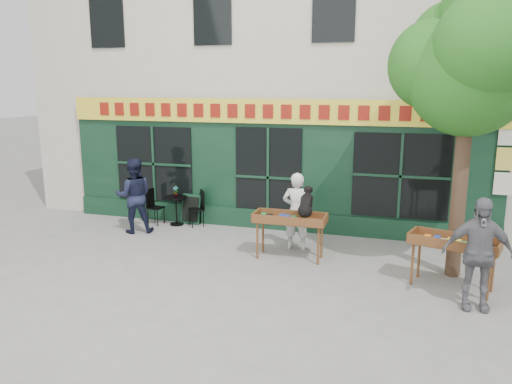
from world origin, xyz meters
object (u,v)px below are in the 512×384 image
woman (297,211)px  man_right (478,254)px  dog (306,201)px  book_cart_right (454,245)px  book_cart_center (290,221)px  bistro_table (176,205)px  man_left (134,196)px

woman → man_right: (3.48, -2.12, 0.07)m
dog → woman: 0.89m
dog → book_cart_right: 2.94m
book_cart_right → woman: bearing=173.1°
book_cart_center → dog: bearing=-8.6°
book_cart_center → bistro_table: book_cart_center is taller
book_cart_center → book_cart_right: bearing=-13.2°
bistro_table → man_left: size_ratio=0.41×
bistro_table → man_right: bearing=-24.4°
book_cart_right → bistro_table: bearing=176.6°
dog → bistro_table: 4.24m
book_cart_right → man_left: man_left is taller
book_cart_right → book_cart_center: bearing=-176.4°
woman → book_cart_right: (3.18, -1.37, -0.05)m
dog → bistro_table: dog is taller
book_cart_center → dog: dog is taller
man_right → bistro_table: (-6.93, 3.14, -0.40)m
bistro_table → man_left: man_left is taller
woman → book_cart_center: bearing=89.5°
book_cart_right → dog: bearing=-176.9°
bistro_table → dog: bearing=-24.3°
dog → man_right: 3.45m
book_cart_center → dog: size_ratio=2.51×
dog → book_cart_right: dog is taller
book_cart_center → man_left: size_ratio=0.80×
bistro_table → book_cart_center: bearing=-25.8°
book_cart_center → book_cart_right: same height
book_cart_right → bistro_table: book_cart_right is taller
man_right → bistro_table: man_right is taller
man_right → book_cart_right: bearing=108.2°
woman → book_cart_right: 3.46m
book_cart_center → book_cart_right: size_ratio=0.93×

